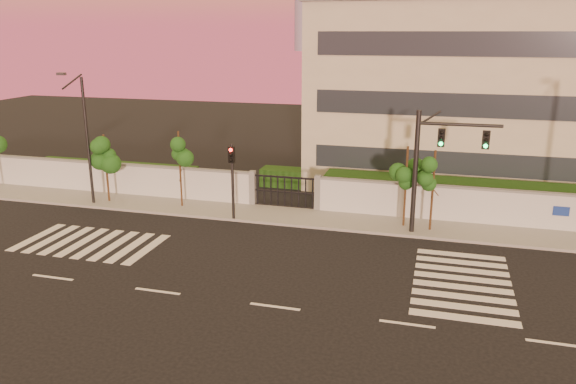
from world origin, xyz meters
name	(u,v)px	position (x,y,z in m)	size (l,w,h in m)	color
ground	(275,307)	(0.00, 0.00, 0.00)	(120.00, 120.00, 0.00)	black
sidewalk	(329,220)	(0.00, 10.50, 0.07)	(60.00, 3.00, 0.15)	gray
perimeter_wall	(336,196)	(0.10, 12.00, 1.07)	(60.00, 0.36, 2.20)	silver
hedge_row	(361,189)	(1.17, 14.74, 0.82)	(41.00, 4.25, 1.80)	#163810
institutional_building	(495,93)	(9.00, 21.99, 6.16)	(24.40, 12.40, 12.25)	#B6AF9A
road_markings	(265,264)	(-1.58, 3.76, 0.01)	(57.00, 7.62, 0.02)	silver
street_tree_b	(105,153)	(-13.73, 10.28, 3.15)	(1.57, 1.25, 4.27)	#382314
street_tree_c	(180,152)	(-8.95, 10.53, 3.42)	(1.32, 1.05, 4.65)	#382314
street_tree_d	(407,168)	(4.10, 10.47, 3.30)	(1.43, 1.14, 4.48)	#382314
street_tree_e	(434,173)	(5.49, 10.17, 3.24)	(1.55, 1.23, 4.40)	#382314
traffic_signal_main	(433,159)	(5.37, 9.61, 4.09)	(4.09, 0.39, 6.47)	black
traffic_signal_secondary	(232,173)	(-5.15, 9.10, 2.78)	(0.34, 0.33, 4.37)	black
streetlight_west	(85,135)	(-14.45, 9.50, 4.35)	(0.48, 1.94, 8.05)	black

